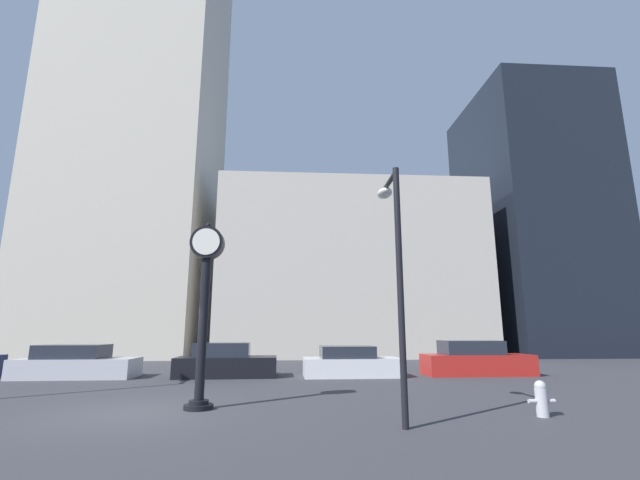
{
  "coord_description": "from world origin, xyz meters",
  "views": [
    {
      "loc": [
        3.67,
        -11.11,
        1.94
      ],
      "look_at": [
        5.12,
        10.8,
        6.58
      ],
      "focal_mm": 24.0,
      "sensor_mm": 36.0,
      "label": 1
    }
  ],
  "objects": [
    {
      "name": "ground_plane",
      "position": [
        0.0,
        0.0,
        0.0
      ],
      "size": [
        200.0,
        200.0,
        0.0
      ],
      "primitive_type": "plane",
      "color": "#38383D"
    },
    {
      "name": "building_tall_tower",
      "position": [
        -9.47,
        24.0,
        19.13
      ],
      "size": [
        12.35,
        12.0,
        38.26
      ],
      "color": "beige",
      "rests_on": "ground_plane"
    },
    {
      "name": "building_storefront_row",
      "position": [
        8.27,
        24.0,
        6.53
      ],
      "size": [
        19.85,
        12.0,
        13.07
      ],
      "color": "beige",
      "rests_on": "ground_plane"
    },
    {
      "name": "building_glass_modern",
      "position": [
        24.68,
        24.0,
        11.32
      ],
      "size": [
        9.52,
        12.0,
        22.65
      ],
      "color": "black",
      "rests_on": "ground_plane"
    },
    {
      "name": "street_clock",
      "position": [
        1.38,
        0.38,
        2.89
      ],
      "size": [
        0.87,
        0.73,
        4.8
      ],
      "color": "black",
      "rests_on": "ground_plane"
    },
    {
      "name": "car_silver",
      "position": [
        -5.23,
        7.94,
        0.57
      ],
      "size": [
        4.74,
        1.96,
        1.34
      ],
      "rotation": [
        0.0,
        0.0,
        0.01
      ],
      "color": "#BCBCC1",
      "rests_on": "ground_plane"
    },
    {
      "name": "car_black",
      "position": [
        0.9,
        7.92,
        0.59
      ],
      "size": [
        4.27,
        2.0,
        1.41
      ],
      "rotation": [
        0.0,
        0.0,
        0.04
      ],
      "color": "black",
      "rests_on": "ground_plane"
    },
    {
      "name": "car_white",
      "position": [
        6.24,
        7.77,
        0.54
      ],
      "size": [
        4.16,
        1.99,
        1.27
      ],
      "rotation": [
        0.0,
        0.0,
        0.02
      ],
      "color": "silver",
      "rests_on": "ground_plane"
    },
    {
      "name": "car_red",
      "position": [
        11.83,
        7.98,
        0.63
      ],
      "size": [
        4.66,
        1.78,
        1.49
      ],
      "rotation": [
        0.0,
        0.0,
        -0.0
      ],
      "color": "red",
      "rests_on": "ground_plane"
    },
    {
      "name": "fire_hydrant_near",
      "position": [
        9.43,
        -1.12,
        0.41
      ],
      "size": [
        0.63,
        0.27,
        0.8
      ],
      "color": "#B7B7BC",
      "rests_on": "ground_plane"
    },
    {
      "name": "street_lamp_right",
      "position": [
        5.98,
        -1.72,
        3.75
      ],
      "size": [
        0.36,
        1.57,
        5.53
      ],
      "color": "black",
      "rests_on": "ground_plane"
    }
  ]
}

